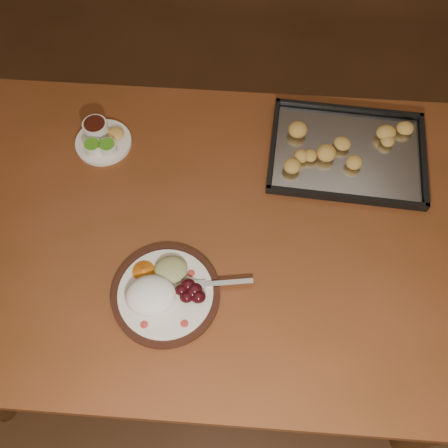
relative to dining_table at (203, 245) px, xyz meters
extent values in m
plane|color=brown|center=(0.06, 0.13, -0.65)|extent=(4.00, 4.00, 0.00)
cube|color=brown|center=(0.00, 0.00, 0.08)|extent=(1.64, 1.15, 0.04)
cylinder|color=#4B2D16|center=(0.60, -0.50, -0.30)|extent=(0.07, 0.07, 0.71)
cylinder|color=#4B2D16|center=(-0.60, 0.50, -0.30)|extent=(0.07, 0.07, 0.71)
cylinder|color=#4B2D16|center=(0.74, 0.25, -0.30)|extent=(0.07, 0.07, 0.71)
cylinder|color=black|center=(-0.10, -0.17, 0.10)|extent=(0.25, 0.25, 0.01)
cylinder|color=silver|center=(-0.10, -0.17, 0.11)|extent=(0.22, 0.22, 0.01)
ellipsoid|color=#B72F2B|center=(-0.15, -0.24, 0.12)|extent=(0.02, 0.02, 0.00)
ellipsoid|color=#B72F2B|center=(-0.06, -0.24, 0.12)|extent=(0.02, 0.02, 0.00)
ellipsoid|color=#B72F2B|center=(-0.04, -0.13, 0.12)|extent=(0.02, 0.02, 0.00)
ellipsoid|color=#B72F2B|center=(-0.18, -0.15, 0.12)|extent=(0.02, 0.02, 0.00)
ellipsoid|color=white|center=(-0.13, -0.17, 0.13)|extent=(0.12, 0.11, 0.05)
ellipsoid|color=#410913|center=(-0.05, -0.19, 0.13)|extent=(0.03, 0.03, 0.02)
ellipsoid|color=#410913|center=(-0.03, -0.17, 0.13)|extent=(0.03, 0.03, 0.02)
ellipsoid|color=#410913|center=(-0.04, -0.16, 0.13)|extent=(0.03, 0.03, 0.02)
ellipsoid|color=#410913|center=(-0.02, -0.19, 0.13)|extent=(0.03, 0.03, 0.02)
ellipsoid|color=#410913|center=(-0.06, -0.17, 0.13)|extent=(0.03, 0.03, 0.02)
ellipsoid|color=#410913|center=(-0.04, -0.18, 0.13)|extent=(0.03, 0.03, 0.02)
ellipsoid|color=tan|center=(-0.08, -0.11, 0.12)|extent=(0.08, 0.08, 0.03)
cone|color=#C85E12|center=(-0.14, -0.11, 0.12)|extent=(0.08, 0.08, 0.02)
cube|color=silver|center=(0.04, -0.16, 0.12)|extent=(0.12, 0.02, 0.00)
cube|color=silver|center=(-0.02, -0.16, 0.12)|extent=(0.03, 0.02, 0.00)
cylinder|color=silver|center=(-0.04, -0.16, 0.12)|extent=(0.03, 0.00, 0.00)
cylinder|color=silver|center=(-0.04, -0.16, 0.12)|extent=(0.03, 0.00, 0.00)
cylinder|color=silver|center=(-0.04, -0.15, 0.12)|extent=(0.03, 0.00, 0.00)
cylinder|color=silver|center=(-0.04, -0.15, 0.12)|extent=(0.03, 0.00, 0.00)
cylinder|color=white|center=(-0.24, 0.29, 0.10)|extent=(0.15, 0.15, 0.01)
cylinder|color=silver|center=(-0.27, 0.26, 0.12)|extent=(0.05, 0.05, 0.03)
cylinder|color=#46921D|center=(-0.27, 0.26, 0.14)|extent=(0.04, 0.04, 0.00)
cylinder|color=silver|center=(-0.23, 0.25, 0.12)|extent=(0.05, 0.05, 0.03)
cylinder|color=#46921D|center=(-0.23, 0.25, 0.14)|extent=(0.04, 0.04, 0.00)
cylinder|color=silver|center=(-0.26, 0.32, 0.13)|extent=(0.07, 0.07, 0.04)
cylinder|color=black|center=(-0.26, 0.32, 0.15)|extent=(0.06, 0.06, 0.00)
ellipsoid|color=gold|center=(-0.21, 0.30, 0.12)|extent=(0.05, 0.05, 0.02)
cube|color=black|center=(0.40, 0.18, 0.10)|extent=(0.47, 0.39, 0.01)
cube|color=black|center=(0.44, 0.32, 0.11)|extent=(0.40, 0.11, 0.02)
cube|color=black|center=(0.37, 0.04, 0.11)|extent=(0.40, 0.11, 0.02)
cube|color=black|center=(0.60, 0.13, 0.11)|extent=(0.08, 0.29, 0.02)
cube|color=black|center=(0.21, 0.22, 0.11)|extent=(0.08, 0.29, 0.02)
cube|color=silver|center=(0.40, 0.18, 0.11)|extent=(0.43, 0.35, 0.00)
ellipsoid|color=gold|center=(0.45, 0.16, 0.12)|extent=(0.05, 0.04, 0.03)
ellipsoid|color=gold|center=(0.50, 0.19, 0.12)|extent=(0.06, 0.06, 0.03)
ellipsoid|color=gold|center=(0.45, 0.25, 0.12)|extent=(0.06, 0.06, 0.03)
ellipsoid|color=gold|center=(0.40, 0.23, 0.12)|extent=(0.05, 0.05, 0.03)
ellipsoid|color=gold|center=(0.36, 0.25, 0.12)|extent=(0.06, 0.06, 0.03)
ellipsoid|color=gold|center=(0.36, 0.20, 0.12)|extent=(0.06, 0.05, 0.03)
ellipsoid|color=gold|center=(0.30, 0.18, 0.12)|extent=(0.06, 0.05, 0.03)
ellipsoid|color=gold|center=(0.34, 0.12, 0.12)|extent=(0.06, 0.06, 0.03)
ellipsoid|color=gold|center=(0.37, 0.13, 0.12)|extent=(0.05, 0.05, 0.03)
ellipsoid|color=gold|center=(0.42, 0.10, 0.12)|extent=(0.06, 0.06, 0.03)
ellipsoid|color=gold|center=(0.44, 0.15, 0.12)|extent=(0.06, 0.06, 0.03)
camera|label=1|loc=(-0.01, -0.57, 1.19)|focal=40.00mm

